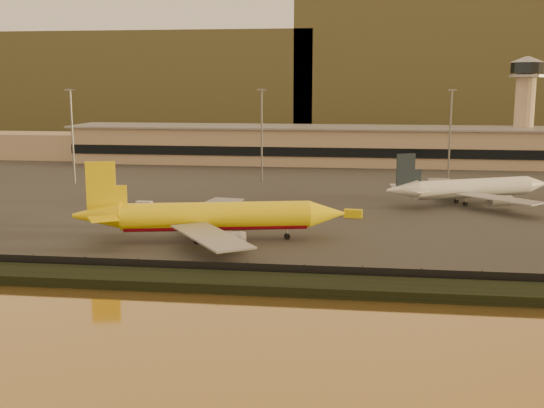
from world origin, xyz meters
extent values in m
plane|color=black|center=(0.00, 0.00, 0.00)|extent=(900.00, 900.00, 0.00)
cube|color=black|center=(0.00, -17.00, 0.70)|extent=(320.00, 7.00, 1.40)
cube|color=#2D2D2D|center=(0.00, 95.00, 0.10)|extent=(320.00, 220.00, 0.20)
cube|color=black|center=(0.00, -13.00, 1.30)|extent=(300.00, 0.05, 2.20)
cube|color=tan|center=(0.00, 125.00, 6.20)|extent=(160.00, 22.00, 12.00)
cube|color=black|center=(0.00, 113.80, 5.20)|extent=(160.00, 0.60, 3.00)
cube|color=gray|center=(0.00, 125.00, 12.50)|extent=(164.00, 24.00, 0.60)
cube|color=tan|center=(-95.00, 129.00, 4.70)|extent=(50.00, 18.00, 9.00)
cylinder|color=tan|center=(70.00, 131.00, 15.20)|extent=(6.40, 6.40, 30.00)
cylinder|color=black|center=(70.00, 131.00, 31.95)|extent=(10.40, 10.40, 3.50)
cone|color=gray|center=(70.00, 131.00, 34.70)|extent=(11.20, 11.20, 2.00)
cylinder|color=gray|center=(70.00, 131.00, 29.40)|extent=(11.20, 11.20, 0.80)
cylinder|color=slate|center=(-60.00, 70.00, 12.70)|extent=(0.50, 0.50, 25.00)
cube|color=slate|center=(-60.00, 70.00, 25.40)|extent=(2.20, 2.20, 0.40)
cylinder|color=slate|center=(-10.00, 80.00, 12.70)|extent=(0.50, 0.50, 25.00)
cube|color=slate|center=(-10.00, 80.00, 25.40)|extent=(2.20, 2.20, 0.40)
cylinder|color=slate|center=(40.00, 78.00, 12.70)|extent=(0.50, 0.50, 25.00)
cube|color=slate|center=(40.00, 78.00, 25.40)|extent=(2.20, 2.20, 0.40)
cube|color=brown|center=(-140.00, 340.00, 27.50)|extent=(260.00, 160.00, 55.00)
cube|color=brown|center=(90.00, 340.00, 35.00)|extent=(220.00, 160.00, 70.00)
cylinder|color=yellow|center=(-7.38, 9.10, 4.66)|extent=(32.78, 11.66, 4.70)
cylinder|color=#A90919|center=(-7.38, 9.10, 3.84)|extent=(31.67, 10.45, 3.67)
cone|color=yellow|center=(11.59, 13.33, 4.66)|extent=(7.20, 5.96, 4.70)
cone|color=yellow|center=(-27.22, 4.68, 5.02)|extent=(8.96, 6.35, 4.70)
cube|color=yellow|center=(-26.34, 4.88, 10.19)|extent=(4.93, 1.45, 8.22)
cube|color=yellow|center=(-26.48, 9.66, 5.37)|extent=(4.92, 4.87, 0.28)
cube|color=yellow|center=(-24.44, 0.49, 5.37)|extent=(6.16, 6.14, 0.28)
cube|color=gray|center=(-10.98, 21.13, 3.84)|extent=(9.58, 21.10, 0.28)
cylinder|color=gray|center=(-8.11, 18.64, 2.55)|extent=(5.85, 3.70, 2.58)
cube|color=gray|center=(-5.54, -3.31, 3.84)|extent=(16.74, 20.34, 0.28)
cylinder|color=gray|center=(-4.00, 0.16, 2.55)|extent=(5.85, 3.70, 2.58)
cylinder|color=black|center=(4.75, 11.81, 0.72)|extent=(1.19, 1.03, 1.03)
cylinder|color=slate|center=(4.75, 11.81, 1.26)|extent=(0.18, 0.18, 2.11)
cylinder|color=black|center=(-10.22, 6.30, 0.72)|extent=(1.19, 1.03, 1.03)
cylinder|color=slate|center=(-10.22, 6.30, 1.26)|extent=(0.18, 0.18, 2.11)
cylinder|color=black|center=(-11.14, 10.43, 0.72)|extent=(1.19, 1.03, 1.03)
cylinder|color=slate|center=(-11.14, 10.43, 1.26)|extent=(0.18, 0.18, 2.11)
cylinder|color=silver|center=(42.52, 52.41, 3.99)|extent=(27.75, 15.76, 3.99)
cylinder|color=gray|center=(42.52, 52.41, 3.29)|extent=(26.65, 14.63, 3.11)
cone|color=silver|center=(58.08, 59.66, 3.99)|extent=(6.75, 5.98, 3.99)
cone|color=silver|center=(26.23, 44.82, 4.29)|extent=(8.20, 6.66, 3.99)
cube|color=#1A232F|center=(26.96, 45.15, 8.69)|extent=(4.12, 2.14, 6.99)
cube|color=silver|center=(25.99, 49.11, 4.59)|extent=(4.42, 4.25, 0.24)
cube|color=silver|center=(29.37, 41.87, 4.59)|extent=(5.51, 5.50, 0.24)
cube|color=gray|center=(37.16, 62.02, 3.29)|extent=(6.52, 18.24, 0.24)
cylinder|color=gray|center=(40.10, 60.42, 2.20)|extent=(5.27, 4.01, 2.20)
cube|color=gray|center=(46.43, 42.12, 3.29)|extent=(16.95, 16.35, 0.24)
cylinder|color=gray|center=(47.10, 45.40, 2.20)|extent=(5.27, 4.01, 2.20)
cylinder|color=black|center=(52.47, 57.04, 0.64)|extent=(1.09, 1.00, 0.88)
cylinder|color=slate|center=(52.47, 57.04, 1.10)|extent=(0.21, 0.21, 1.80)
cylinder|color=black|center=(40.56, 49.51, 0.64)|extent=(1.09, 1.00, 0.88)
cylinder|color=slate|center=(40.56, 49.51, 1.10)|extent=(0.21, 0.21, 1.80)
cylinder|color=black|center=(39.05, 52.77, 0.64)|extent=(1.09, 1.00, 0.88)
cylinder|color=slate|center=(39.05, 52.77, 1.10)|extent=(0.21, 0.21, 1.80)
cube|color=yellow|center=(15.95, 32.97, 1.03)|extent=(3.85, 2.08, 1.66)
cube|color=silver|center=(-29.67, 37.31, 0.97)|extent=(3.45, 1.63, 1.53)
camera|label=1|loc=(17.80, -104.51, 27.57)|focal=45.00mm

